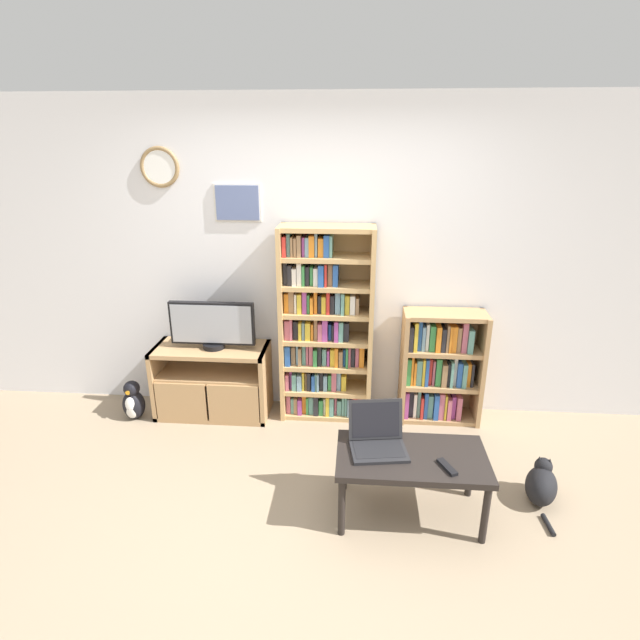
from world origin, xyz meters
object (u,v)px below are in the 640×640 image
at_px(remote_near_laptop, 447,467).
at_px(bookshelf_short, 438,367).
at_px(coffee_table, 411,462).
at_px(laptop, 377,437).
at_px(tv_stand, 212,381).
at_px(penguin_figurine, 133,402).
at_px(bookshelf_tall, 323,330).
at_px(television, 212,325).
at_px(cat, 541,484).

bearing_deg(remote_near_laptop, bookshelf_short, 59.21).
bearing_deg(coffee_table, laptop, 161.11).
bearing_deg(coffee_table, tv_stand, 144.58).
relative_size(tv_stand, remote_near_laptop, 5.85).
bearing_deg(penguin_figurine, bookshelf_tall, 8.24).
xyz_separation_m(television, bookshelf_short, (1.87, 0.09, -0.36)).
bearing_deg(tv_stand, cat, -20.50).
relative_size(television, bookshelf_short, 0.73).
bearing_deg(bookshelf_short, cat, -61.50).
height_order(laptop, cat, laptop).
distance_m(television, penguin_figurine, 0.97).
height_order(bookshelf_short, coffee_table, bookshelf_short).
height_order(bookshelf_tall, laptop, bookshelf_tall).
bearing_deg(television, bookshelf_tall, 5.59).
height_order(laptop, penguin_figurine, laptop).
height_order(television, bookshelf_tall, bookshelf_tall).
height_order(television, penguin_figurine, television).
bearing_deg(laptop, penguin_figurine, 147.12).
distance_m(bookshelf_tall, laptop, 1.25).
bearing_deg(bookshelf_tall, tv_stand, -174.39).
distance_m(bookshelf_tall, penguin_figurine, 1.73).
bearing_deg(cat, remote_near_laptop, -136.14).
relative_size(bookshelf_short, laptop, 2.49).
xyz_separation_m(remote_near_laptop, cat, (0.69, 0.32, -0.33)).
bearing_deg(cat, bookshelf_short, 137.62).
distance_m(bookshelf_short, remote_near_laptop, 1.34).
relative_size(coffee_table, laptop, 2.40).
distance_m(laptop, cat, 1.17).
bearing_deg(bookshelf_tall, television, -174.41).
height_order(bookshelf_tall, cat, bookshelf_tall).
xyz_separation_m(tv_stand, bookshelf_tall, (0.94, 0.09, 0.46)).
height_order(bookshelf_short, cat, bookshelf_short).
height_order(remote_near_laptop, penguin_figurine, remote_near_laptop).
xyz_separation_m(laptop, cat, (1.09, 0.13, -0.39)).
relative_size(bookshelf_short, cat, 1.87).
bearing_deg(television, tv_stand, -173.94).
relative_size(bookshelf_tall, remote_near_laptop, 9.98).
bearing_deg(television, bookshelf_short, 2.85).
distance_m(television, laptop, 1.72).
bearing_deg(laptop, tv_stand, 133.80).
distance_m(bookshelf_tall, coffee_table, 1.42).
bearing_deg(tv_stand, bookshelf_short, 2.91).
height_order(bookshelf_short, remote_near_laptop, bookshelf_short).
height_order(television, remote_near_laptop, television).
bearing_deg(tv_stand, television, 6.06).
xyz_separation_m(tv_stand, coffee_table, (1.58, -1.12, 0.08)).
height_order(tv_stand, penguin_figurine, tv_stand).
bearing_deg(cat, coffee_table, -148.03).
height_order(tv_stand, cat, tv_stand).
relative_size(bookshelf_tall, cat, 3.21).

